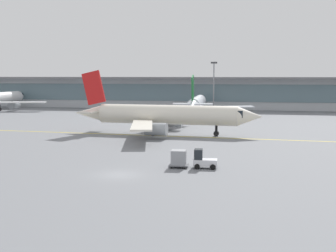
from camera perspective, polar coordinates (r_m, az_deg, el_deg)
ground_plane at (r=45.41m, az=-6.41°, el=-6.31°), size 400.00×400.00×0.00m
taxiway_centreline_stripe at (r=73.38m, az=-0.34°, el=-1.30°), size 109.91×5.06×0.01m
terminal_concourse at (r=133.68m, az=5.60°, el=4.36°), size 227.07×11.00×9.60m
gate_airplane_1 at (r=111.77m, az=3.79°, el=2.99°), size 28.77×30.96×10.26m
taxiing_regional_jet at (r=75.05m, az=-0.35°, el=1.41°), size 33.31×30.98×11.04m
baggage_tug at (r=48.17m, az=4.60°, el=-4.45°), size 2.70×1.79×2.10m
cargo_dolly_lead at (r=48.33m, az=1.39°, el=-4.20°), size 2.22×1.76×1.94m
apron_light_mast_1 at (r=125.48m, az=5.97°, el=5.45°), size 1.80×0.36×13.89m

